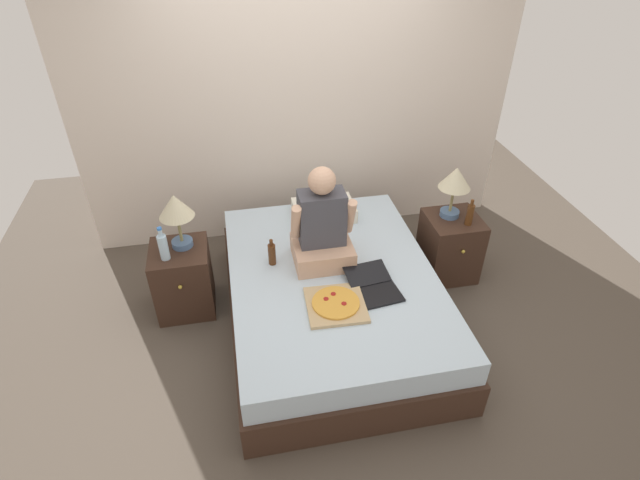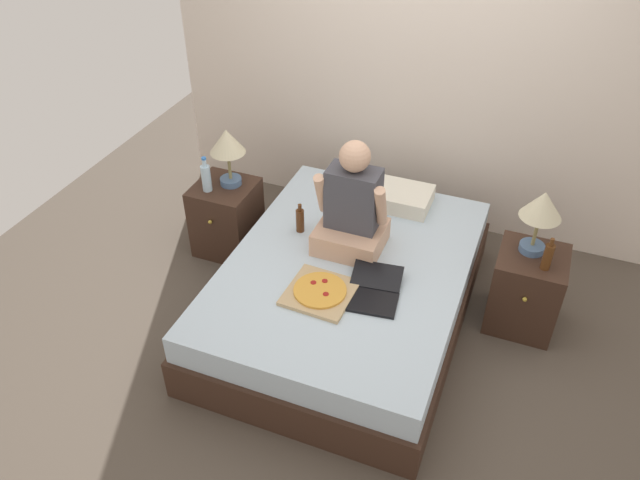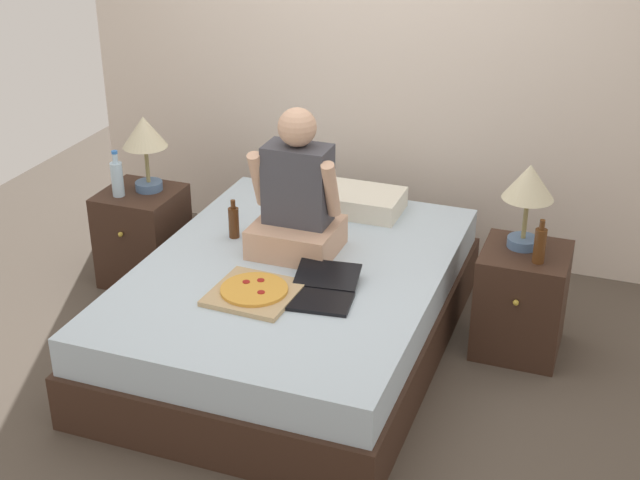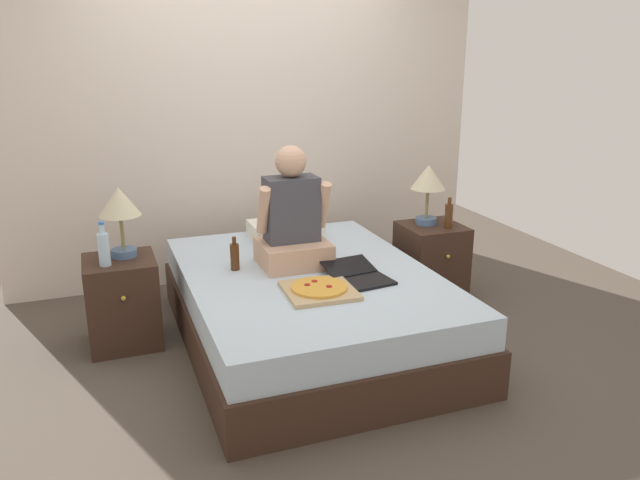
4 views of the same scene
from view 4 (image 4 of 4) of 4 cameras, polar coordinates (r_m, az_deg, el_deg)
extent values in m
plane|color=#4C4238|center=(4.16, -1.03, -9.18)|extent=(5.90, 5.90, 0.00)
cube|color=beige|center=(5.13, -6.50, 10.38)|extent=(3.90, 0.12, 2.50)
cube|color=#382319|center=(4.10, -1.04, -7.39)|extent=(1.56, 2.13, 0.29)
cube|color=silver|center=(4.01, -1.06, -4.26)|extent=(1.51, 2.07, 0.20)
cube|color=#382319|center=(4.21, -17.59, -5.40)|extent=(0.44, 0.44, 0.58)
sphere|color=gold|center=(3.95, -17.53, -5.11)|extent=(0.03, 0.03, 0.03)
cylinder|color=#4C6B93|center=(4.16, -17.47, -1.11)|extent=(0.16, 0.16, 0.05)
cylinder|color=olive|center=(4.12, -17.64, 0.68)|extent=(0.02, 0.02, 0.22)
cone|color=beige|center=(4.07, -17.89, 3.38)|extent=(0.26, 0.26, 0.18)
cylinder|color=silver|center=(4.00, -19.15, -0.84)|extent=(0.07, 0.07, 0.20)
cylinder|color=silver|center=(3.96, -19.33, 0.95)|extent=(0.03, 0.03, 0.06)
cylinder|color=blue|center=(3.95, -19.38, 1.46)|extent=(0.04, 0.04, 0.02)
cube|color=#382319|center=(4.83, 10.09, -1.95)|extent=(0.44, 0.44, 0.58)
sphere|color=gold|center=(4.60, 11.63, -1.48)|extent=(0.03, 0.03, 0.03)
cylinder|color=#4C6B93|center=(4.76, 9.67, 1.75)|extent=(0.16, 0.16, 0.05)
cylinder|color=olive|center=(4.73, 9.75, 3.32)|extent=(0.02, 0.02, 0.22)
cone|color=beige|center=(4.69, 9.88, 5.70)|extent=(0.26, 0.26, 0.18)
cylinder|color=#512D14|center=(4.67, 11.69, 2.16)|extent=(0.06, 0.06, 0.18)
cylinder|color=#512D14|center=(4.65, 11.77, 3.53)|extent=(0.03, 0.03, 0.05)
cube|color=silver|center=(4.69, -3.19, 0.98)|extent=(0.52, 0.34, 0.12)
cube|color=tan|center=(4.09, -2.45, -1.19)|extent=(0.44, 0.40, 0.16)
cube|color=#3F3F47|center=(4.03, -2.63, 2.85)|extent=(0.34, 0.20, 0.42)
sphere|color=tan|center=(3.97, -2.69, 7.19)|extent=(0.20, 0.20, 0.20)
cylinder|color=tan|center=(3.92, -5.19, 2.71)|extent=(0.07, 0.18, 0.32)
cylinder|color=tan|center=(4.04, 0.28, 3.22)|extent=(0.07, 0.18, 0.32)
cube|color=black|center=(3.79, 4.19, -3.86)|extent=(0.34, 0.26, 0.02)
cube|color=black|center=(3.94, 2.63, -2.44)|extent=(0.34, 0.23, 0.06)
cube|color=tan|center=(3.64, -0.07, -4.65)|extent=(0.42, 0.42, 0.02)
cylinder|color=gold|center=(3.63, -0.07, -4.35)|extent=(0.33, 0.33, 0.02)
cylinder|color=maroon|center=(3.65, -1.18, -4.11)|extent=(0.04, 0.04, 0.00)
cylinder|color=maroon|center=(3.62, 0.84, -4.26)|extent=(0.04, 0.04, 0.00)
cylinder|color=maroon|center=(3.70, -0.51, -3.78)|extent=(0.04, 0.04, 0.00)
cylinder|color=#4C2811|center=(4.02, -7.80, -1.55)|extent=(0.06, 0.06, 0.17)
cylinder|color=#4C2811|center=(3.99, -7.86, -0.05)|extent=(0.03, 0.03, 0.05)
camera|label=1|loc=(1.36, 28.36, 63.15)|focal=28.00mm
camera|label=2|loc=(2.60, 65.94, 36.89)|focal=35.00mm
camera|label=3|loc=(2.89, 79.77, 19.02)|focal=50.00mm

